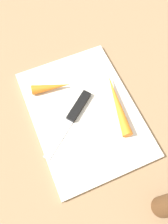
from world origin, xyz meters
TOP-DOWN VIEW (x-y plane):
  - ground_plane at (0.00, 0.00)m, footprint 1.40×1.40m
  - cutting_board at (0.00, 0.00)m, footprint 0.36×0.26m
  - knife at (-0.01, -0.02)m, footprint 0.14×0.17m
  - carrot_long at (0.02, 0.09)m, footprint 0.18×0.06m
  - carrot_short at (-0.09, -0.05)m, footprint 0.05×0.11m

SIDE VIEW (x-z plane):
  - ground_plane at x=0.00m, z-range 0.00..0.00m
  - cutting_board at x=0.00m, z-range 0.00..0.01m
  - knife at x=-0.01m, z-range 0.01..0.02m
  - carrot_long at x=0.02m, z-range 0.01..0.04m
  - carrot_short at x=-0.09m, z-range 0.01..0.04m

